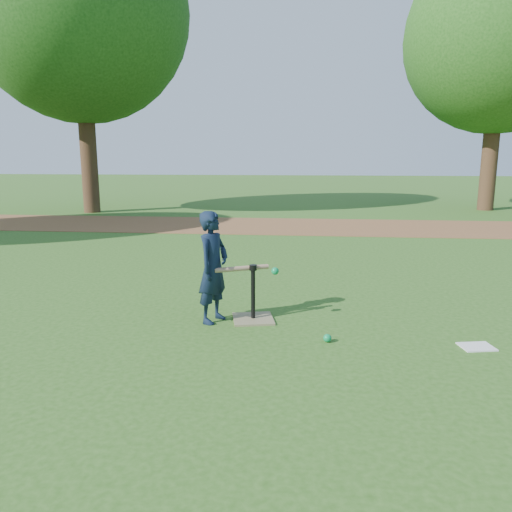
# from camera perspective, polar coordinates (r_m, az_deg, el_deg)

# --- Properties ---
(ground) EXTENTS (80.00, 80.00, 0.00)m
(ground) POSITION_cam_1_polar(r_m,az_deg,el_deg) (5.35, -2.59, -7.80)
(ground) COLOR #285116
(ground) RESTS_ON ground
(dirt_strip) EXTENTS (24.00, 3.00, 0.01)m
(dirt_strip) POSITION_cam_1_polar(r_m,az_deg,el_deg) (12.63, 2.53, 3.46)
(dirt_strip) COLOR brown
(dirt_strip) RESTS_ON ground
(child) EXTENTS (0.42, 0.51, 1.19)m
(child) POSITION_cam_1_polar(r_m,az_deg,el_deg) (5.30, -4.92, -1.29)
(child) COLOR black
(child) RESTS_ON ground
(wiffle_ball_ground) EXTENTS (0.08, 0.08, 0.08)m
(wiffle_ball_ground) POSITION_cam_1_polar(r_m,az_deg,el_deg) (4.89, 8.16, -9.27)
(wiffle_ball_ground) COLOR #0C8647
(wiffle_ball_ground) RESTS_ON ground
(clipboard) EXTENTS (0.34, 0.28, 0.01)m
(clipboard) POSITION_cam_1_polar(r_m,az_deg,el_deg) (5.16, 23.91, -9.46)
(clipboard) COLOR silver
(clipboard) RESTS_ON ground
(batting_tee) EXTENTS (0.51, 0.51, 0.61)m
(batting_tee) POSITION_cam_1_polar(r_m,az_deg,el_deg) (5.44, -0.34, -6.20)
(batting_tee) COLOR olive
(batting_tee) RESTS_ON ground
(swing_action) EXTENTS (0.73, 0.31, 0.09)m
(swing_action) POSITION_cam_1_polar(r_m,az_deg,el_deg) (5.31, -1.19, -1.50)
(swing_action) COLOR #A27B5E
(swing_action) RESTS_ON ground
(tree_left) EXTENTS (6.40, 6.40, 9.08)m
(tree_left) POSITION_cam_1_polar(r_m,az_deg,el_deg) (16.95, -19.55, 24.86)
(tree_left) COLOR #382316
(tree_left) RESTS_ON ground
(tree_right) EXTENTS (5.80, 5.80, 8.21)m
(tree_right) POSITION_cam_1_polar(r_m,az_deg,el_deg) (18.27, 26.17, 21.49)
(tree_right) COLOR #382316
(tree_right) RESTS_ON ground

